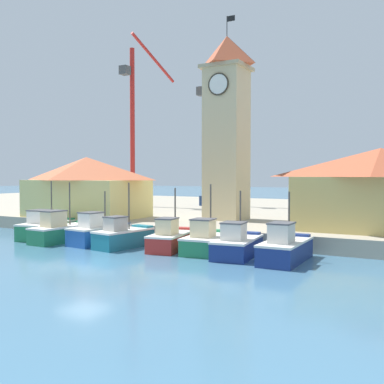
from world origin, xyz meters
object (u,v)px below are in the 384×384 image
Objects in this scene: fishing_boat_far_left at (46,228)px; warehouse_left at (87,186)px; fishing_boat_left_inner at (99,233)px; warehouse_right at (380,188)px; fishing_boat_right_inner at (237,245)px; clock_tower at (227,123)px; fishing_boat_left_outer at (63,231)px; fishing_boat_mid_left at (123,236)px; fishing_boat_center at (171,239)px; fishing_boat_right_outer at (285,248)px; fishing_boat_mid_right at (207,241)px; port_crane_near at (134,143)px; port_crane_far at (211,155)px.

fishing_boat_far_left is 0.48× the size of warehouse_left.
warehouse_right is at bearing 26.04° from fishing_boat_left_inner.
fishing_boat_right_inner reaches higher than fishing_boat_left_inner.
warehouse_right is at bearing -8.45° from clock_tower.
fishing_boat_left_outer is 0.47× the size of warehouse_right.
fishing_boat_mid_left is 3.32m from fishing_boat_center.
fishing_boat_right_outer is (13.19, -0.00, -0.02)m from fishing_boat_left_inner.
fishing_boat_mid_left is 0.88× the size of fishing_boat_right_outer.
fishing_boat_far_left is 1.10× the size of fishing_boat_left_inner.
fishing_boat_right_outer is at bearing -3.15° from fishing_boat_center.
fishing_boat_far_left is 2.46m from fishing_boat_left_outer.
fishing_boat_mid_right is at bearing 173.89° from fishing_boat_right_outer.
fishing_boat_center is at bearing 176.59° from fishing_boat_right_inner.
fishing_boat_right_outer is at bearing -2.72° from fishing_boat_right_inner.
fishing_boat_far_left is at bearing 177.60° from fishing_boat_left_inner.
fishing_boat_right_outer is at bearing -0.69° from fishing_boat_far_left.
fishing_boat_left_outer reaches higher than fishing_boat_center.
fishing_boat_left_inner is (2.91, 0.49, 0.01)m from fishing_boat_left_outer.
port_crane_near reaches higher than fishing_boat_right_outer.
fishing_boat_far_left is at bearing -72.66° from port_crane_near.
fishing_boat_far_left is 15.55m from fishing_boat_right_inner.
warehouse_right is (14.64, 8.77, 3.12)m from fishing_boat_mid_left.
clock_tower reaches higher than fishing_boat_mid_right.
warehouse_right is 0.53× the size of port_crane_near.
fishing_boat_far_left is 1.06× the size of fishing_boat_right_inner.
fishing_boat_mid_right is at bearing 9.68° from fishing_boat_mid_left.
fishing_boat_right_outer is at bearing -38.55° from port_crane_near.
fishing_boat_right_inner is (4.65, -0.28, 0.00)m from fishing_boat_center.
warehouse_left is at bearing -71.26° from port_crane_near.
fishing_boat_right_inner is at bearing 177.28° from fishing_boat_right_outer.
port_crane_far is (-8.67, 14.54, -1.81)m from clock_tower.
fishing_boat_mid_right is 0.43× the size of warehouse_left.
fishing_boat_right_inner is (15.55, -0.08, -0.06)m from fishing_boat_far_left.
fishing_boat_left_outer is at bearing -156.17° from warehouse_right.
clock_tower is (-8.17, 10.13, 8.25)m from fishing_boat_right_outer.
warehouse_right is (6.78, 8.20, 3.15)m from fishing_boat_right_inner.
port_crane_near is (-19.40, 18.97, 7.87)m from fishing_boat_mid_right.
warehouse_left reaches higher than fishing_boat_far_left.
port_crane_near is at bearing 124.52° from fishing_boat_mid_left.
port_crane_near is 9.33m from port_crane_far.
fishing_boat_left_inner is (5.27, -0.22, 0.01)m from fishing_boat_far_left.
fishing_boat_left_outer is 1.11× the size of fishing_boat_left_inner.
fishing_boat_left_outer is 8.59m from fishing_boat_center.
warehouse_right is (12.04, -1.79, -5.15)m from clock_tower.
warehouse_left is at bearing 104.24° from fishing_boat_far_left.
fishing_boat_left_outer is at bearing -88.34° from port_crane_far.
fishing_boat_mid_right is at bearing -64.02° from port_crane_far.
fishing_boat_far_left is at bearing -178.63° from fishing_boat_mid_right.
fishing_boat_mid_left is 7.88m from fishing_boat_right_inner.
fishing_boat_far_left is 25.33m from port_crane_far.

